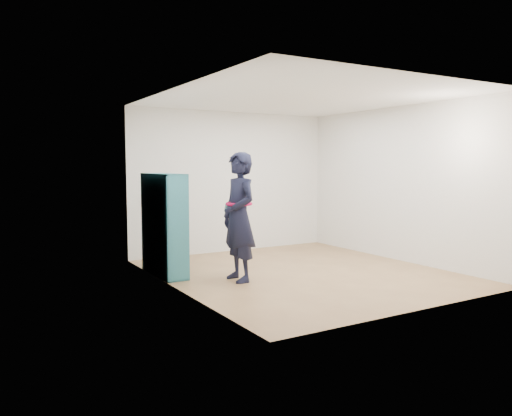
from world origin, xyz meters
TOP-DOWN VIEW (x-y plane):
  - floor at (0.00, 0.00)m, footprint 4.50×4.50m
  - ceiling at (0.00, 0.00)m, footprint 4.50×4.50m
  - wall_left at (-2.00, 0.00)m, footprint 0.02×4.50m
  - wall_right at (2.00, 0.00)m, footprint 0.02×4.50m
  - wall_back at (0.00, 2.25)m, footprint 4.00×0.02m
  - wall_front at (0.00, -2.25)m, footprint 4.00×0.02m
  - bookshelf at (-1.85, 0.95)m, footprint 0.33×1.12m
  - person at (-1.07, 0.04)m, footprint 0.44×0.66m
  - smartphone at (-1.22, 0.14)m, footprint 0.01×0.11m

SIDE VIEW (x-z plane):
  - floor at x=0.00m, z-range 0.00..0.00m
  - bookshelf at x=-1.85m, z-range -0.02..1.48m
  - person at x=-1.07m, z-range 0.00..1.80m
  - smartphone at x=-1.22m, z-range 0.95..1.09m
  - wall_left at x=-2.00m, z-range 0.00..2.60m
  - wall_right at x=2.00m, z-range 0.00..2.60m
  - wall_back at x=0.00m, z-range 0.00..2.60m
  - wall_front at x=0.00m, z-range 0.00..2.60m
  - ceiling at x=0.00m, z-range 2.60..2.60m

